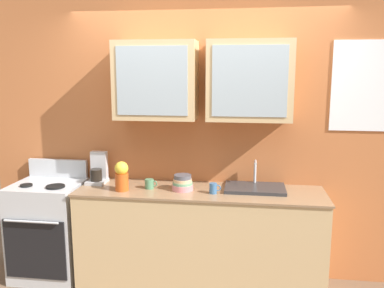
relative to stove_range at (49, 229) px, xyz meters
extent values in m
plane|color=brown|center=(1.45, 0.00, -0.47)|extent=(10.00, 10.00, 0.00)
cube|color=#B76638|center=(1.45, 0.34, 0.92)|extent=(4.23, 0.10, 2.77)
cube|color=tan|center=(1.03, 0.13, 1.41)|extent=(0.73, 0.32, 0.69)
cube|color=#9EADB7|center=(1.03, -0.03, 1.41)|extent=(0.62, 0.01, 0.59)
cube|color=tan|center=(1.86, 0.13, 1.41)|extent=(0.73, 0.32, 0.69)
cube|color=#9EADB7|center=(1.86, -0.03, 1.41)|extent=(0.62, 0.01, 0.59)
cube|color=white|center=(2.88, 0.29, 1.36)|extent=(0.62, 0.01, 0.78)
cube|color=tan|center=(1.45, 0.00, -0.02)|extent=(2.17, 0.57, 0.90)
cube|color=#8C6B4C|center=(1.45, 0.00, 0.44)|extent=(2.19, 0.59, 0.02)
cube|color=silver|center=(0.00, 0.00, -0.01)|extent=(0.63, 0.54, 0.91)
cube|color=black|center=(0.00, -0.28, -0.08)|extent=(0.58, 0.01, 0.55)
cylinder|color=silver|center=(0.00, -0.31, 0.19)|extent=(0.50, 0.02, 0.02)
cube|color=silver|center=(0.00, 0.25, 0.54)|extent=(0.60, 0.04, 0.18)
cylinder|color=black|center=(-0.14, -0.10, 0.46)|extent=(0.11, 0.11, 0.02)
cylinder|color=black|center=(0.14, -0.10, 0.46)|extent=(0.17, 0.17, 0.02)
cube|color=#2D2D30|center=(1.93, 0.08, 0.46)|extent=(0.53, 0.34, 0.03)
cylinder|color=silver|center=(1.93, 0.22, 0.58)|extent=(0.02, 0.02, 0.20)
cylinder|color=silver|center=(1.93, 0.16, 0.68)|extent=(0.02, 0.12, 0.02)
cylinder|color=#D87F84|center=(1.30, -0.02, 0.48)|extent=(0.19, 0.19, 0.05)
cylinder|color=#669972|center=(1.30, -0.02, 0.51)|extent=(0.18, 0.18, 0.04)
cylinder|color=#E0AD7F|center=(1.30, -0.02, 0.53)|extent=(0.16, 0.16, 0.04)
cylinder|color=#4C4C54|center=(1.30, -0.02, 0.57)|extent=(0.15, 0.15, 0.05)
cylinder|color=#BF4C19|center=(0.77, -0.10, 0.53)|extent=(0.12, 0.12, 0.15)
sphere|color=yellow|center=(0.77, -0.10, 0.65)|extent=(0.12, 0.12, 0.12)
cylinder|color=#38608C|center=(1.57, -0.08, 0.50)|extent=(0.07, 0.07, 0.09)
torus|color=#38608C|center=(1.61, -0.08, 0.50)|extent=(0.06, 0.01, 0.06)
cylinder|color=#4C7F59|center=(0.99, -0.01, 0.49)|extent=(0.08, 0.08, 0.09)
torus|color=#4C7F59|center=(1.04, -0.01, 0.50)|extent=(0.05, 0.01, 0.05)
cube|color=#B7B7BC|center=(0.46, 0.09, 0.46)|extent=(0.17, 0.20, 0.03)
cylinder|color=black|center=(0.46, 0.07, 0.53)|extent=(0.11, 0.11, 0.11)
cube|color=#B7B7BC|center=(0.46, 0.16, 0.61)|extent=(0.15, 0.06, 0.26)
camera|label=1|loc=(1.85, -3.40, 1.48)|focal=37.55mm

